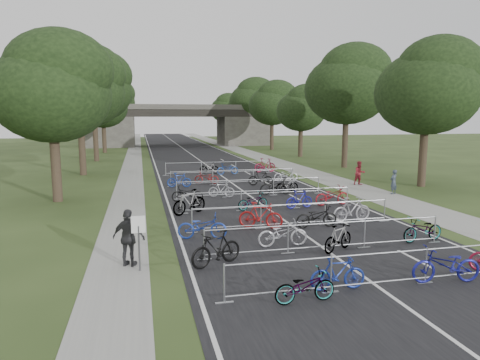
# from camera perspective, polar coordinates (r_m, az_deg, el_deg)

# --- Properties ---
(ground) EXTENTS (200.00, 200.00, 0.00)m
(ground) POSITION_cam_1_polar(r_m,az_deg,el_deg) (13.49, 18.03, -13.50)
(ground) COLOR #2C3E1A
(ground) RESTS_ON ground
(road) EXTENTS (11.00, 140.00, 0.01)m
(road) POSITION_cam_1_polar(r_m,az_deg,el_deg) (61.21, -6.90, 3.70)
(road) COLOR black
(road) RESTS_ON ground
(sidewalk_right) EXTENTS (3.00, 140.00, 0.01)m
(sidewalk_right) POSITION_cam_1_polar(r_m,az_deg,el_deg) (62.59, 0.42, 3.86)
(sidewalk_right) COLOR gray
(sidewalk_right) RESTS_ON ground
(sidewalk_left) EXTENTS (2.00, 140.00, 0.01)m
(sidewalk_left) POSITION_cam_1_polar(r_m,az_deg,el_deg) (60.85, -13.95, 3.49)
(sidewalk_left) COLOR gray
(sidewalk_left) RESTS_ON ground
(lane_markings) EXTENTS (0.12, 140.00, 0.00)m
(lane_markings) POSITION_cam_1_polar(r_m,az_deg,el_deg) (61.21, -6.90, 3.69)
(lane_markings) COLOR silver
(lane_markings) RESTS_ON ground
(overpass_bridge) EXTENTS (31.00, 8.00, 7.05)m
(overpass_bridge) POSITION_cam_1_polar(r_m,az_deg,el_deg) (75.95, -8.21, 7.24)
(overpass_bridge) COLOR #423E3B
(overpass_bridge) RESTS_ON ground
(park_sign) EXTENTS (0.45, 0.06, 1.83)m
(park_sign) POSITION_cam_1_polar(r_m,az_deg,el_deg) (14.13, -13.37, -6.90)
(park_sign) COLOR #4C4C51
(park_sign) RESTS_ON ground
(tree_left_0) EXTENTS (6.72, 6.72, 10.25)m
(tree_left_0) POSITION_cam_1_polar(r_m,az_deg,el_deg) (27.03, -23.69, 10.98)
(tree_left_0) COLOR #33261C
(tree_left_0) RESTS_ON ground
(tree_right_0) EXTENTS (7.17, 7.17, 10.93)m
(tree_right_0) POSITION_cam_1_polar(r_m,az_deg,el_deg) (33.18, 23.90, 11.11)
(tree_right_0) COLOR #33261C
(tree_right_0) RESTS_ON ground
(tree_left_1) EXTENTS (7.56, 7.56, 11.53)m
(tree_left_1) POSITION_cam_1_polar(r_m,az_deg,el_deg) (38.93, -20.55, 11.35)
(tree_left_1) COLOR #33261C
(tree_left_1) RESTS_ON ground
(tree_right_1) EXTENTS (8.18, 8.18, 12.47)m
(tree_right_1) POSITION_cam_1_polar(r_m,az_deg,el_deg) (43.44, 14.25, 12.04)
(tree_right_1) COLOR #33261C
(tree_right_1) RESTS_ON ground
(tree_left_2) EXTENTS (8.40, 8.40, 12.81)m
(tree_left_2) POSITION_cam_1_polar(r_m,az_deg,el_deg) (50.89, -18.88, 11.52)
(tree_left_2) COLOR #33261C
(tree_left_2) RESTS_ON ground
(tree_right_2) EXTENTS (6.16, 6.16, 9.39)m
(tree_right_2) POSITION_cam_1_polar(r_m,az_deg,el_deg) (54.31, 8.28, 9.36)
(tree_right_2) COLOR #33261C
(tree_right_2) RESTS_ON ground
(tree_left_3) EXTENTS (6.72, 6.72, 10.25)m
(tree_left_3) POSITION_cam_1_polar(r_m,az_deg,el_deg) (62.77, -17.74, 9.41)
(tree_left_3) COLOR #33261C
(tree_left_3) RESTS_ON ground
(tree_right_3) EXTENTS (7.17, 7.17, 10.93)m
(tree_right_3) POSITION_cam_1_polar(r_m,az_deg,el_deg) (65.65, 4.42, 10.09)
(tree_right_3) COLOR #33261C
(tree_right_3) RESTS_ON ground
(tree_left_4) EXTENTS (7.56, 7.56, 11.53)m
(tree_left_4) POSITION_cam_1_polar(r_m,az_deg,el_deg) (74.76, -17.06, 9.83)
(tree_left_4) COLOR #33261C
(tree_left_4) RESTS_ON ground
(tree_right_4) EXTENTS (8.18, 8.18, 12.47)m
(tree_right_4) POSITION_cam_1_polar(r_m,az_deg,el_deg) (77.20, 1.70, 10.58)
(tree_right_4) COLOR #33261C
(tree_right_4) RESTS_ON ground
(tree_left_5) EXTENTS (8.40, 8.40, 12.81)m
(tree_left_5) POSITION_cam_1_polar(r_m,az_deg,el_deg) (86.76, -16.56, 10.14)
(tree_left_5) COLOR #33261C
(tree_left_5) RESTS_ON ground
(tree_right_5) EXTENTS (6.16, 6.16, 9.39)m
(tree_right_5) POSITION_cam_1_polar(r_m,az_deg,el_deg) (88.80, -0.32, 9.03)
(tree_right_5) COLOR #33261C
(tree_right_5) RESTS_ON ground
(tree_left_6) EXTENTS (6.72, 6.72, 10.25)m
(tree_left_6) POSITION_cam_1_polar(r_m,az_deg,el_deg) (98.70, -16.12, 8.96)
(tree_left_6) COLOR #33261C
(tree_left_6) RESTS_ON ground
(tree_right_6) EXTENTS (7.17, 7.17, 10.93)m
(tree_right_6) POSITION_cam_1_polar(r_m,az_deg,el_deg) (100.55, -1.86, 9.51)
(tree_right_6) COLOR #33261C
(tree_right_6) RESTS_ON ground
(barrier_row_0) EXTENTS (9.70, 0.08, 1.10)m
(barrier_row_0) POSITION_cam_1_polar(r_m,az_deg,el_deg) (13.30, 18.14, -11.32)
(barrier_row_0) COLOR #A7AAB0
(barrier_row_0) RESTS_ON ground
(barrier_row_1) EXTENTS (9.70, 0.08, 1.10)m
(barrier_row_1) POSITION_cam_1_polar(r_m,az_deg,el_deg) (16.33, 11.55, -7.39)
(barrier_row_1) COLOR #A7AAB0
(barrier_row_1) RESTS_ON ground
(barrier_row_2) EXTENTS (9.70, 0.08, 1.10)m
(barrier_row_2) POSITION_cam_1_polar(r_m,az_deg,el_deg) (19.55, 7.14, -4.66)
(barrier_row_2) COLOR #A7AAB0
(barrier_row_2) RESTS_ON ground
(barrier_row_3) EXTENTS (9.70, 0.08, 1.10)m
(barrier_row_3) POSITION_cam_1_polar(r_m,az_deg,el_deg) (23.07, 3.87, -2.61)
(barrier_row_3) COLOR #A7AAB0
(barrier_row_3) RESTS_ON ground
(barrier_row_4) EXTENTS (9.70, 0.08, 1.10)m
(barrier_row_4) POSITION_cam_1_polar(r_m,az_deg,el_deg) (26.86, 1.37, -1.03)
(barrier_row_4) COLOR #A7AAB0
(barrier_row_4) RESTS_ON ground
(barrier_row_5) EXTENTS (9.70, 0.08, 1.10)m
(barrier_row_5) POSITION_cam_1_polar(r_m,az_deg,el_deg) (31.67, -0.90, 0.41)
(barrier_row_5) COLOR #A7AAB0
(barrier_row_5) RESTS_ON ground
(barrier_row_6) EXTENTS (9.70, 0.08, 1.10)m
(barrier_row_6) POSITION_cam_1_polar(r_m,az_deg,el_deg) (37.50, -2.85, 1.65)
(barrier_row_6) COLOR #A7AAB0
(barrier_row_6) RESTS_ON ground
(bike_0) EXTENTS (1.75, 0.69, 0.90)m
(bike_0) POSITION_cam_1_polar(r_m,az_deg,el_deg) (11.88, 8.64, -13.89)
(bike_0) COLOR #A7AAB0
(bike_0) RESTS_ON ground
(bike_1) EXTENTS (1.68, 0.55, 1.00)m
(bike_1) POSITION_cam_1_polar(r_m,az_deg,el_deg) (12.82, 12.92, -12.08)
(bike_1) COLOR navy
(bike_1) RESTS_ON ground
(bike_2) EXTENTS (2.19, 1.03, 1.11)m
(bike_2) POSITION_cam_1_polar(r_m,az_deg,el_deg) (14.40, 25.83, -10.20)
(bike_2) COLOR navy
(bike_2) RESTS_ON ground
(bike_4) EXTENTS (2.01, 1.31, 1.17)m
(bike_4) POSITION_cam_1_polar(r_m,az_deg,el_deg) (14.45, -3.19, -9.14)
(bike_4) COLOR black
(bike_4) RESTS_ON ground
(bike_5) EXTENTS (1.97, 0.77, 1.02)m
(bike_5) POSITION_cam_1_polar(r_m,az_deg,el_deg) (16.59, 5.70, -7.14)
(bike_5) COLOR #AFAEB6
(bike_5) RESTS_ON ground
(bike_6) EXTENTS (1.71, 1.27, 1.02)m
(bike_6) POSITION_cam_1_polar(r_m,az_deg,el_deg) (16.33, 12.96, -7.56)
(bike_6) COLOR #A7AAB0
(bike_6) RESTS_ON ground
(bike_7) EXTENTS (1.96, 0.91, 0.99)m
(bike_7) POSITION_cam_1_polar(r_m,az_deg,el_deg) (18.61, 23.22, -6.11)
(bike_7) COLOR #A7AAB0
(bike_7) RESTS_ON ground
(bike_8) EXTENTS (2.11, 1.09, 1.05)m
(bike_8) POSITION_cam_1_polar(r_m,az_deg,el_deg) (17.56, -5.05, -6.19)
(bike_8) COLOR #1B3598
(bike_8) RESTS_ON ground
(bike_9) EXTENTS (2.03, 1.36, 1.19)m
(bike_9) POSITION_cam_1_polar(r_m,az_deg,el_deg) (19.06, 2.77, -4.79)
(bike_9) COLOR maroon
(bike_9) RESTS_ON ground
(bike_10) EXTENTS (1.94, 0.68, 1.02)m
(bike_10) POSITION_cam_1_polar(r_m,az_deg,el_deg) (19.57, 10.16, -4.82)
(bike_10) COLOR black
(bike_10) RESTS_ON ground
(bike_11) EXTENTS (2.05, 0.77, 1.20)m
(bike_11) POSITION_cam_1_polar(r_m,az_deg,el_deg) (20.91, 14.68, -3.86)
(bike_11) COLOR #9B99A1
(bike_11) RESTS_ON ground
(bike_12) EXTENTS (2.09, 1.64, 1.26)m
(bike_12) POSITION_cam_1_polar(r_m,az_deg,el_deg) (22.02, -6.77, -2.95)
(bike_12) COLOR #A7AAB0
(bike_12) RESTS_ON ground
(bike_13) EXTENTS (1.89, 1.06, 0.94)m
(bike_13) POSITION_cam_1_polar(r_m,az_deg,el_deg) (22.89, 1.72, -2.87)
(bike_13) COLOR #A7AAB0
(bike_13) RESTS_ON ground
(bike_14) EXTENTS (1.69, 0.73, 0.98)m
(bike_14) POSITION_cam_1_polar(r_m,az_deg,el_deg) (23.51, 7.91, -2.59)
(bike_14) COLOR navy
(bike_14) RESTS_ON ground
(bike_15) EXTENTS (2.17, 0.95, 1.10)m
(bike_15) POSITION_cam_1_polar(r_m,az_deg,el_deg) (24.65, 12.17, -2.05)
(bike_15) COLOR maroon
(bike_15) RESTS_ON ground
(bike_16) EXTENTS (1.92, 0.93, 0.97)m
(bike_16) POSITION_cam_1_polar(r_m,az_deg,el_deg) (25.22, -7.03, -1.85)
(bike_16) COLOR black
(bike_16) RESTS_ON ground
(bike_17) EXTENTS (1.69, 0.99, 0.98)m
(bike_17) POSITION_cam_1_polar(r_m,az_deg,el_deg) (26.47, -2.50, -1.29)
(bike_17) COLOR #9A9BA2
(bike_17) RESTS_ON ground
(bike_18) EXTENTS (2.10, 0.76, 1.10)m
(bike_18) POSITION_cam_1_polar(r_m,az_deg,el_deg) (27.44, 4.77, -0.84)
(bike_18) COLOR black
(bike_18) RESTS_ON ground
(bike_19) EXTENTS (1.67, 0.68, 0.98)m
(bike_19) POSITION_cam_1_polar(r_m,az_deg,el_deg) (28.35, 6.29, -0.69)
(bike_19) COLOR #A7AAB0
(bike_19) RESTS_ON ground
(bike_20) EXTENTS (1.77, 0.79, 1.03)m
(bike_20) POSITION_cam_1_polar(r_m,az_deg,el_deg) (30.55, -8.11, -0.02)
(bike_20) COLOR #1B3896
(bike_20) RESTS_ON ground
(bike_21) EXTENTS (1.92, 1.16, 0.95)m
(bike_21) POSITION_cam_1_polar(r_m,az_deg,el_deg) (31.92, -4.48, 0.32)
(bike_21) COLOR maroon
(bike_21) RESTS_ON ground
(bike_22) EXTENTS (1.85, 0.91, 1.07)m
(bike_22) POSITION_cam_1_polar(r_m,az_deg,el_deg) (31.11, 2.77, 0.24)
(bike_22) COLOR black
(bike_22) RESTS_ON ground
(bike_23) EXTENTS (1.92, 0.76, 0.99)m
(bike_23) POSITION_cam_1_polar(r_m,az_deg,el_deg) (33.36, 6.13, 0.69)
(bike_23) COLOR #B7B9C0
(bike_23) RESTS_ON ground
(bike_25) EXTENTS (1.77, 1.06, 1.03)m
(bike_25) POSITION_cam_1_polar(r_m,az_deg,el_deg) (37.79, -4.12, 1.64)
(bike_25) COLOR #A7AAB0
(bike_25) RESTS_ON ground
(bike_26) EXTENTS (2.03, 1.02, 1.02)m
(bike_26) POSITION_cam_1_polar(r_m,az_deg,el_deg) (36.99, -1.64, 1.51)
(bike_26) COLOR navy
(bike_26) RESTS_ON ground
(bike_27) EXTENTS (2.17, 0.96, 1.26)m
(bike_27) POSITION_cam_1_polar(r_m,az_deg,el_deg) (38.72, 3.36, 1.98)
(bike_27) COLOR maroon
(bike_27) RESTS_ON ground
(pedestrian_a) EXTENTS (0.68, 0.58, 1.58)m
(pedestrian_a) POSITION_cam_1_polar(r_m,az_deg,el_deg) (29.28, 19.79, -0.25)
(pedestrian_a) COLOR #313B4A
(pedestrian_a) RESTS_ON ground
(pedestrian_b) EXTENTS (0.86, 0.67, 1.74)m
(pedestrian_b) POSITION_cam_1_polar(r_m,az_deg,el_deg) (32.44, 15.65, 0.87)
(pedestrian_b) COLOR maroon
(pedestrian_b) RESTS_ON ground
(pedestrian_c) EXTENTS (1.22, 0.90, 1.93)m
(pedestrian_c) POSITION_cam_1_polar(r_m,az_deg,el_deg) (14.75, -14.61, -7.51)
(pedestrian_c) COLOR #2B2C2E
(pedestrian_c) RESTS_ON ground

